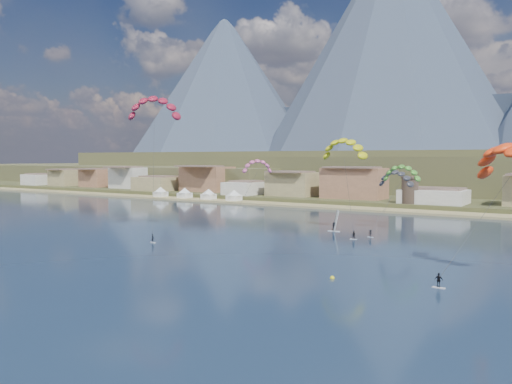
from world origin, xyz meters
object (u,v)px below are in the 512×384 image
kitesurfer_red (154,105)px  buoy (332,278)px  kitesurfer_orange (510,156)px  kitesurfer_green (401,171)px  windsurfer (335,225)px  kitesurfer_yellow (344,146)px  watchtower (410,190)px

kitesurfer_red → buoy: bearing=-20.4°
kitesurfer_orange → kitesurfer_green: (-26.05, 34.65, -3.13)m
windsurfer → buoy: 46.41m
kitesurfer_red → kitesurfer_orange: kitesurfer_red is taller
kitesurfer_yellow → kitesurfer_orange: (37.41, -29.28, -2.50)m
buoy → kitesurfer_yellow: bearing=111.8°
kitesurfer_yellow → watchtower: bearing=91.7°
watchtower → buoy: bearing=-79.0°
kitesurfer_green → buoy: bearing=-82.7°
kitesurfer_red → kitesurfer_green: kitesurfer_red is taller
kitesurfer_yellow → windsurfer: (-1.16, -2.24, -17.69)m
kitesurfer_red → kitesurfer_yellow: (33.68, 25.39, -8.88)m
windsurfer → kitesurfer_red: bearing=-144.6°
kitesurfer_orange → kitesurfer_green: kitesurfer_orange is taller
buoy → kitesurfer_red: bearing=159.6°
kitesurfer_yellow → windsurfer: size_ratio=4.79×
kitesurfer_red → windsurfer: bearing=35.4°
watchtower → kitesurfer_yellow: (1.66, -55.86, 12.86)m
kitesurfer_green → kitesurfer_red: bearing=-145.7°
kitesurfer_green → watchtower: bearing=104.5°
kitesurfer_red → kitesurfer_green: bearing=34.3°
watchtower → buoy: 102.50m
kitesurfer_orange → kitesurfer_green: bearing=126.9°
watchtower → windsurfer: watchtower is taller
kitesurfer_yellow → kitesurfer_orange: bearing=-38.0°
watchtower → windsurfer: (0.50, -58.10, -4.83)m
kitesurfer_red → kitesurfer_green: (45.05, 30.76, -14.51)m
watchtower → kitesurfer_yellow: size_ratio=0.37×
kitesurfer_yellow → kitesurfer_orange: size_ratio=1.07×
kitesurfer_orange → kitesurfer_yellow: bearing=142.0°
windsurfer → kitesurfer_yellow: bearing=62.6°
windsurfer → watchtower: bearing=90.5°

